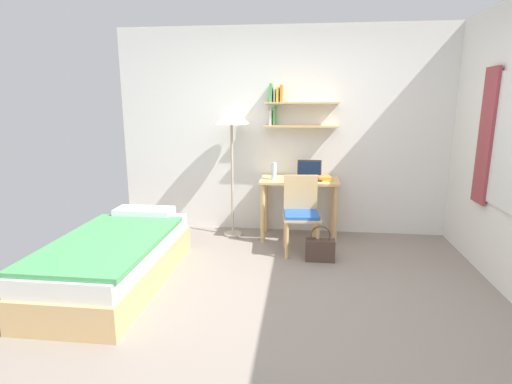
{
  "coord_description": "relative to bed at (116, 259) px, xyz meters",
  "views": [
    {
      "loc": [
        0.19,
        -3.2,
        1.7
      ],
      "look_at": [
        -0.25,
        0.51,
        0.85
      ],
      "focal_mm": 28.33,
      "sensor_mm": 36.0,
      "label": 1
    }
  ],
  "objects": [
    {
      "name": "book_stack",
      "position": [
        1.99,
        1.5,
        0.54
      ],
      "size": [
        0.19,
        0.2,
        0.05
      ],
      "color": "gold",
      "rests_on": "desk"
    },
    {
      "name": "ground_plane",
      "position": [
        1.54,
        -0.18,
        -0.24
      ],
      "size": [
        5.28,
        5.28,
        0.0
      ],
      "primitive_type": "plane",
      "color": "gray"
    },
    {
      "name": "handbag",
      "position": [
        1.93,
        0.78,
        -0.11
      ],
      "size": [
        0.31,
        0.13,
        0.39
      ],
      "color": "#4C382D",
      "rests_on": "ground_plane"
    },
    {
      "name": "bed",
      "position": [
        0.0,
        0.0,
        0.0
      ],
      "size": [
        0.91,
        1.91,
        0.54
      ],
      "color": "tan",
      "rests_on": "ground_plane"
    },
    {
      "name": "desk",
      "position": [
        1.69,
        1.52,
        0.36
      ],
      "size": [
        0.96,
        0.52,
        0.75
      ],
      "color": "tan",
      "rests_on": "ground_plane"
    },
    {
      "name": "wall_back",
      "position": [
        1.54,
        1.84,
        1.07
      ],
      "size": [
        4.4,
        0.27,
        2.6
      ],
      "color": "white",
      "rests_on": "ground_plane"
    },
    {
      "name": "standing_lamp",
      "position": [
        0.85,
        1.52,
        1.22
      ],
      "size": [
        0.43,
        0.43,
        1.64
      ],
      "color": "#B2A893",
      "rests_on": "ground_plane"
    },
    {
      "name": "desk_chair",
      "position": [
        1.72,
        1.04,
        0.24
      ],
      "size": [
        0.44,
        0.44,
        0.87
      ],
      "color": "tan",
      "rests_on": "ground_plane"
    },
    {
      "name": "water_bottle",
      "position": [
        1.38,
        1.47,
        0.62
      ],
      "size": [
        0.06,
        0.06,
        0.21
      ],
      "primitive_type": "cylinder",
      "color": "silver",
      "rests_on": "desk"
    },
    {
      "name": "laptop",
      "position": [
        1.81,
        1.54,
        0.57
      ],
      "size": [
        0.3,
        0.24,
        0.23
      ],
      "color": "black",
      "rests_on": "desk"
    }
  ]
}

